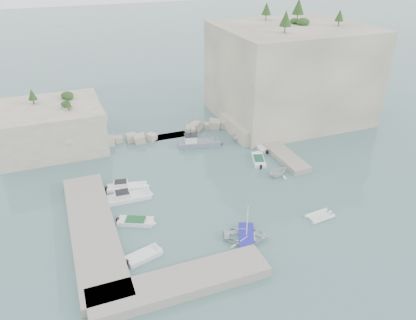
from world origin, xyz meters
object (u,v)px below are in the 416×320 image
object	(u,v)px
motorboat_b	(129,199)
work_boat	(199,146)
rowboat	(246,239)
tender_east_c	(260,147)
inflatable_dinghy	(319,217)
motorboat_e	(144,257)
tender_east_b	(258,161)
motorboat_a	(127,189)
tender_east_d	(244,141)
tender_east_a	(277,176)
motorboat_c	(136,223)

from	to	relation	value
motorboat_b	work_boat	bearing A→B (deg)	41.29
rowboat	tender_east_c	distance (m)	24.15
motorboat_b	inflatable_dinghy	size ratio (longest dim) A/B	1.71
motorboat_e	tender_east_b	world-z (taller)	same
motorboat_a	tender_east_d	bearing A→B (deg)	31.30
motorboat_b	inflatable_dinghy	world-z (taller)	motorboat_b
motorboat_b	tender_east_b	bearing A→B (deg)	10.23
motorboat_e	inflatable_dinghy	world-z (taller)	motorboat_e
motorboat_e	work_boat	world-z (taller)	work_boat
motorboat_a	tender_east_c	world-z (taller)	motorboat_a
motorboat_e	rowboat	xyz separation A→B (m)	(11.68, -1.16, 0.00)
rowboat	motorboat_e	bearing A→B (deg)	108.47
motorboat_a	motorboat_b	xyz separation A→B (m)	(-0.23, -2.56, 0.00)
tender_east_d	work_boat	size ratio (longest dim) A/B	0.52
tender_east_a	tender_east_d	distance (m)	12.27
motorboat_b	tender_east_c	xyz separation A→B (m)	(23.45, 7.65, 0.00)
motorboat_a	rowboat	size ratio (longest dim) A/B	1.13
work_boat	rowboat	bearing A→B (deg)	-84.92
inflatable_dinghy	tender_east_a	bearing A→B (deg)	83.19
rowboat	tender_east_a	distance (m)	15.35
tender_east_b	tender_east_d	size ratio (longest dim) A/B	1.24
rowboat	tender_east_b	bearing A→B (deg)	-7.43
tender_east_a	motorboat_a	bearing A→B (deg)	61.06
rowboat	inflatable_dinghy	xyz separation A→B (m)	(10.28, 0.49, 0.00)
rowboat	tender_east_a	world-z (taller)	tender_east_a
motorboat_e	rowboat	world-z (taller)	rowboat
inflatable_dinghy	tender_east_c	size ratio (longest dim) A/B	0.67
motorboat_c	motorboat_b	size ratio (longest dim) A/B	0.74
inflatable_dinghy	tender_east_b	distance (m)	15.67
motorboat_c	rowboat	world-z (taller)	rowboat
motorboat_b	tender_east_c	size ratio (longest dim) A/B	1.14
motorboat_e	motorboat_c	distance (m)	6.31
tender_east_a	work_boat	bearing A→B (deg)	10.93
motorboat_a	tender_east_b	size ratio (longest dim) A/B	1.20
rowboat	tender_east_a	xyz separation A→B (m)	(10.47, 11.22, 0.00)
motorboat_a	tender_east_a	world-z (taller)	tender_east_a
inflatable_dinghy	tender_east_c	distance (m)	20.26
motorboat_c	tender_east_b	xyz separation A→B (m)	(21.14, 8.69, 0.00)
motorboat_a	tender_east_a	xyz separation A→B (m)	(21.11, -4.30, 0.00)
motorboat_c	inflatable_dinghy	bearing A→B (deg)	7.21
rowboat	work_boat	bearing A→B (deg)	16.74
motorboat_c	rowboat	xyz separation A→B (m)	(11.21, -7.46, 0.00)
motorboat_b	tender_east_b	world-z (taller)	motorboat_b
tender_east_b	work_boat	xyz separation A→B (m)	(-6.72, 8.53, 0.00)
motorboat_e	tender_east_b	bearing A→B (deg)	19.02
tender_east_c	work_boat	bearing A→B (deg)	70.91
rowboat	tender_east_d	size ratio (longest dim) A/B	1.32
motorboat_a	tender_east_c	xyz separation A→B (m)	(23.22, 5.09, 0.00)
motorboat_e	tender_east_c	distance (m)	31.10
motorboat_c	tender_east_c	bearing A→B (deg)	54.13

